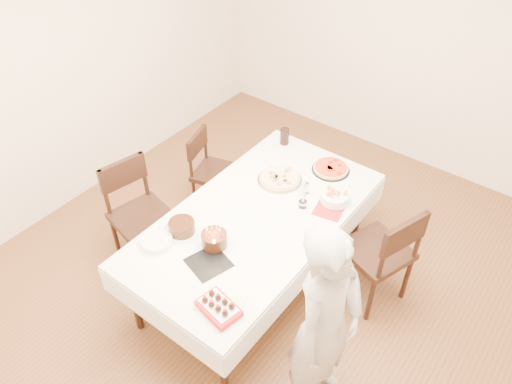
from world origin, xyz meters
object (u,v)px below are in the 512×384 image
Objects in this scene: chair_left_savory at (216,173)px; pasta_bowl at (335,197)px; cola_glass at (285,136)px; strawberry_box at (219,307)px; chair_right_savory at (376,251)px; person at (325,327)px; chair_left_dessert at (142,218)px; layer_cake at (182,227)px; pizza_white at (280,179)px; dining_table at (256,249)px; pizza_pepperoni at (331,168)px; taper_candle at (304,192)px; birthday_cake at (214,236)px.

chair_left_savory is 3.61× the size of pasta_bowl.
cola_glass reaches higher than strawberry_box.
chair_right_savory is 1.08m from person.
chair_left_dessert is 3.94× the size of layer_cake.
pizza_white is at bearing -59.12° from cola_glass.
chair_right_savory is 1.34m from cola_glass.
person is at bearing -62.23° from pasta_bowl.
dining_table is 1.34× the size of person.
cola_glass is at bearing 112.26° from strawberry_box.
chair_left_dessert reaches higher than pizza_white.
chair_left_dessert is (-0.03, -0.91, 0.07)m from chair_left_savory.
pizza_white is 0.50m from pasta_bowl.
chair_left_savory is 2.56× the size of pizza_pepperoni.
chair_left_savory reaches higher than dining_table.
strawberry_box is (0.18, -1.68, 0.01)m from pizza_pepperoni.
taper_candle is 0.96m from layer_cake.
person is at bearing -63.72° from chair_right_savory.
birthday_cake is (-0.05, -0.43, 0.47)m from dining_table.
layer_cake reaches higher than chair_left_savory.
pizza_pepperoni is (0.16, 0.84, 0.40)m from dining_table.
pizza_pepperoni is at bearing -119.35° from chair_left_dessert.
dining_table is at bearing 82.77° from birthday_cake.
pasta_bowl is at bearing -28.20° from cola_glass.
pizza_pepperoni is at bearing 169.91° from chair_right_savory.
pasta_bowl is 1.49× the size of cola_glass.
dining_table is at bearing -145.35° from chair_left_dessert.
chair_left_dessert reaches higher than pasta_bowl.
person is (0.96, -0.56, 0.42)m from dining_table.
cola_glass is (-0.55, 0.09, 0.05)m from pizza_pepperoni.
birthday_cake is (-0.89, -0.89, 0.35)m from chair_right_savory.
person is 2.01m from cola_glass.
pizza_pepperoni is at bearing -178.86° from chair_left_savory.
pizza_pepperoni is at bearing 54.78° from pizza_white.
taper_candle reaches higher than pizza_pepperoni.
person is at bearing -48.02° from cola_glass.
pasta_bowl is at bearing -133.56° from chair_left_dessert.
layer_cake is 1.34× the size of birthday_cake.
taper_candle is at bearing 54.06° from dining_table.
chair_right_savory is at bearing 14.64° from taper_candle.
person is 6.92× the size of pasta_bowl.
layer_cake is at bearing -171.04° from birthday_cake.
pasta_bowl is at bearing -55.01° from pizza_pepperoni.
pasta_bowl is at bearing 5.74° from pizza_white.
layer_cake is at bearing 151.20° from strawberry_box.
strawberry_box is (0.12, -1.15, -0.12)m from taper_candle.
dining_table is at bearing 61.86° from person.
pizza_pepperoni is 0.55m from taper_candle.
person is (1.88, -0.18, 0.31)m from chair_left_dessert.
strawberry_box is (1.26, -0.46, 0.30)m from chair_left_dessert.
chair_right_savory is at bearing 29.40° from dining_table.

